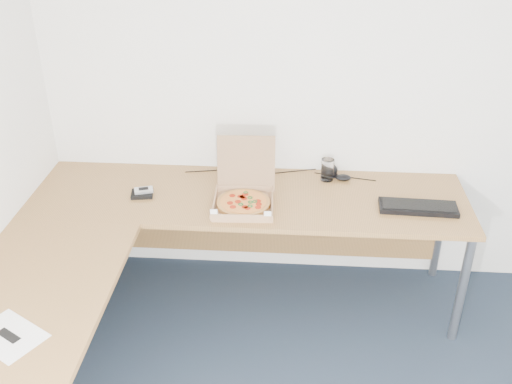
# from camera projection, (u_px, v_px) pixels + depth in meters

# --- Properties ---
(room_shell) EXTENTS (3.50, 3.50, 2.50)m
(room_shell) POSITION_uv_depth(u_px,v_px,m) (367.00, 275.00, 1.90)
(room_shell) COLOR white
(room_shell) RESTS_ON ground
(desk) EXTENTS (2.50, 2.20, 0.73)m
(desk) POSITION_uv_depth(u_px,v_px,m) (180.00, 238.00, 3.07)
(desk) COLOR #9D6E3A
(desk) RESTS_ON ground
(pizza_box) EXTENTS (0.33, 0.38, 0.34)m
(pizza_box) POSITION_uv_depth(u_px,v_px,m) (244.00, 199.00, 3.28)
(pizza_box) COLOR tan
(pizza_box) RESTS_ON desk
(drinking_glass) EXTENTS (0.08, 0.08, 0.13)m
(drinking_glass) POSITION_uv_depth(u_px,v_px,m) (327.00, 170.00, 3.53)
(drinking_glass) COLOR silver
(drinking_glass) RESTS_ON desk
(keyboard) EXTENTS (0.43, 0.17, 0.03)m
(keyboard) POSITION_uv_depth(u_px,v_px,m) (418.00, 207.00, 3.26)
(keyboard) COLOR black
(keyboard) RESTS_ON desk
(mouse) EXTENTS (0.10, 0.07, 0.03)m
(mouse) POSITION_uv_depth(u_px,v_px,m) (343.00, 177.00, 3.55)
(mouse) COLOR black
(mouse) RESTS_ON desk
(wallet) EXTENTS (0.14, 0.12, 0.02)m
(wallet) POSITION_uv_depth(u_px,v_px,m) (142.00, 194.00, 3.39)
(wallet) COLOR black
(wallet) RESTS_ON desk
(phone) EXTENTS (0.12, 0.08, 0.02)m
(phone) POSITION_uv_depth(u_px,v_px,m) (144.00, 190.00, 3.39)
(phone) COLOR #B2B5BA
(phone) RESTS_ON wallet
(paper_sheet) EXTENTS (0.35, 0.32, 0.00)m
(paper_sheet) POSITION_uv_depth(u_px,v_px,m) (9.00, 336.00, 2.40)
(paper_sheet) COLOR white
(paper_sheet) RESTS_ON desk
(dome_speaker) EXTENTS (0.09, 0.09, 0.08)m
(dome_speaker) POSITION_uv_depth(u_px,v_px,m) (331.00, 170.00, 3.60)
(dome_speaker) COLOR black
(dome_speaker) RESTS_ON desk
(cable_bundle) EXTENTS (0.56, 0.12, 0.01)m
(cable_bundle) POSITION_uv_depth(u_px,v_px,m) (276.00, 173.00, 3.63)
(cable_bundle) COLOR black
(cable_bundle) RESTS_ON desk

